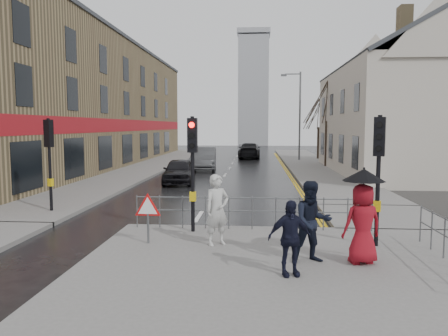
% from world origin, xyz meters
% --- Properties ---
extents(ground, '(120.00, 120.00, 0.00)m').
position_xyz_m(ground, '(0.00, 0.00, 0.00)').
color(ground, black).
rests_on(ground, ground).
extents(near_pavement, '(10.00, 9.00, 0.14)m').
position_xyz_m(near_pavement, '(3.00, -3.50, 0.07)').
color(near_pavement, '#605E5B').
rests_on(near_pavement, ground).
extents(left_pavement, '(4.00, 44.00, 0.14)m').
position_xyz_m(left_pavement, '(-6.50, 23.00, 0.07)').
color(left_pavement, '#605E5B').
rests_on(left_pavement, ground).
extents(right_pavement, '(4.00, 40.00, 0.14)m').
position_xyz_m(right_pavement, '(6.50, 25.00, 0.07)').
color(right_pavement, '#605E5B').
rests_on(right_pavement, ground).
extents(pavement_bridge_right, '(4.00, 4.20, 0.14)m').
position_xyz_m(pavement_bridge_right, '(6.50, 3.00, 0.07)').
color(pavement_bridge_right, '#605E5B').
rests_on(pavement_bridge_right, ground).
extents(building_left_terrace, '(8.00, 42.00, 10.00)m').
position_xyz_m(building_left_terrace, '(-12.00, 22.00, 5.00)').
color(building_left_terrace, olive).
rests_on(building_left_terrace, ground).
extents(building_right_cream, '(9.00, 16.40, 10.10)m').
position_xyz_m(building_right_cream, '(12.00, 18.00, 4.78)').
color(building_right_cream, '#BCB3A4').
rests_on(building_right_cream, ground).
extents(church_tower, '(5.00, 5.00, 18.00)m').
position_xyz_m(church_tower, '(1.50, 62.00, 9.00)').
color(church_tower, '#989BA1').
rests_on(church_tower, ground).
extents(traffic_signal_near_left, '(0.28, 0.27, 3.40)m').
position_xyz_m(traffic_signal_near_left, '(0.20, 0.20, 2.46)').
color(traffic_signal_near_left, black).
rests_on(traffic_signal_near_left, near_pavement).
extents(traffic_signal_near_right, '(0.34, 0.33, 3.40)m').
position_xyz_m(traffic_signal_near_right, '(5.20, -1.00, 2.46)').
color(traffic_signal_near_right, black).
rests_on(traffic_signal_near_right, near_pavement).
extents(traffic_signal_far_left, '(0.34, 0.33, 3.40)m').
position_xyz_m(traffic_signal_far_left, '(-5.50, 3.00, 2.46)').
color(traffic_signal_far_left, black).
rests_on(traffic_signal_far_left, left_pavement).
extents(guard_railing_front, '(7.14, 0.04, 1.00)m').
position_xyz_m(guard_railing_front, '(1.95, 0.60, 0.86)').
color(guard_railing_front, '#595B5E').
rests_on(guard_railing_front, near_pavement).
extents(warning_sign, '(0.80, 0.07, 1.35)m').
position_xyz_m(warning_sign, '(-0.80, -1.21, 1.04)').
color(warning_sign, '#595B5E').
rests_on(warning_sign, near_pavement).
extents(street_lamp, '(1.83, 0.25, 8.00)m').
position_xyz_m(street_lamp, '(5.82, 28.00, 4.71)').
color(street_lamp, '#595B5E').
rests_on(street_lamp, right_pavement).
extents(tree_near, '(2.40, 2.40, 6.58)m').
position_xyz_m(tree_near, '(7.50, 22.00, 5.14)').
color(tree_near, '#32261C').
rests_on(tree_near, right_pavement).
extents(tree_far, '(2.40, 2.40, 5.64)m').
position_xyz_m(tree_far, '(8.00, 30.00, 4.42)').
color(tree_far, '#32261C').
rests_on(tree_far, right_pavement).
extents(pedestrian_a, '(0.81, 0.75, 1.86)m').
position_xyz_m(pedestrian_a, '(1.05, -1.21, 1.07)').
color(pedestrian_a, '#B6B6B2').
rests_on(pedestrian_a, near_pavement).
extents(pedestrian_b, '(1.03, 0.88, 1.88)m').
position_xyz_m(pedestrian_b, '(3.35, -2.50, 1.08)').
color(pedestrian_b, black).
rests_on(pedestrian_b, near_pavement).
extents(pedestrian_with_umbrella, '(1.01, 0.96, 2.17)m').
position_xyz_m(pedestrian_with_umbrella, '(4.47, -2.52, 1.29)').
color(pedestrian_with_umbrella, maroon).
rests_on(pedestrian_with_umbrella, near_pavement).
extents(pedestrian_d, '(1.00, 0.61, 1.60)m').
position_xyz_m(pedestrian_d, '(2.77, -3.45, 0.94)').
color(pedestrian_d, black).
rests_on(pedestrian_d, near_pavement).
extents(car_parked, '(2.01, 4.27, 1.41)m').
position_xyz_m(car_parked, '(-2.32, 12.00, 0.71)').
color(car_parked, black).
rests_on(car_parked, ground).
extents(car_mid, '(2.15, 5.20, 1.67)m').
position_xyz_m(car_mid, '(-1.84, 19.69, 0.84)').
color(car_mid, '#3D3F42').
rests_on(car_mid, ground).
extents(car_far, '(2.22, 5.34, 1.54)m').
position_xyz_m(car_far, '(1.35, 31.75, 0.77)').
color(car_far, black).
rests_on(car_far, ground).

